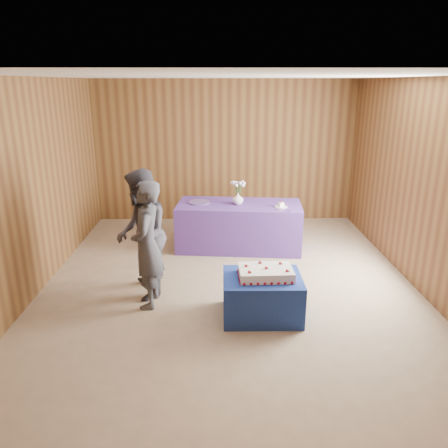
{
  "coord_description": "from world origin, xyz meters",
  "views": [
    {
      "loc": [
        -0.16,
        -5.44,
        2.63
      ],
      "look_at": [
        -0.07,
        0.1,
        0.83
      ],
      "focal_mm": 35.0,
      "sensor_mm": 36.0,
      "label": 1
    }
  ],
  "objects_px": {
    "cake_table": "(262,296)",
    "guest_left": "(147,245)",
    "vase": "(238,199)",
    "sheet_cake": "(266,273)",
    "guest_right": "(142,235)",
    "serving_table": "(239,226)"
  },
  "relations": [
    {
      "from": "guest_right",
      "to": "vase",
      "type": "bearing_deg",
      "value": 131.38
    },
    {
      "from": "cake_table",
      "to": "vase",
      "type": "distance_m",
      "value": 2.32
    },
    {
      "from": "cake_table",
      "to": "serving_table",
      "type": "distance_m",
      "value": 2.27
    },
    {
      "from": "vase",
      "to": "guest_right",
      "type": "bearing_deg",
      "value": -127.5
    },
    {
      "from": "sheet_cake",
      "to": "vase",
      "type": "distance_m",
      "value": 2.27
    },
    {
      "from": "guest_right",
      "to": "guest_left",
      "type": "bearing_deg",
      "value": 10.7
    },
    {
      "from": "serving_table",
      "to": "vase",
      "type": "bearing_deg",
      "value": -136.42
    },
    {
      "from": "cake_table",
      "to": "vase",
      "type": "bearing_deg",
      "value": 95.02
    },
    {
      "from": "guest_left",
      "to": "guest_right",
      "type": "distance_m",
      "value": 0.28
    },
    {
      "from": "guest_left",
      "to": "cake_table",
      "type": "bearing_deg",
      "value": 76.55
    },
    {
      "from": "cake_table",
      "to": "guest_left",
      "type": "xyz_separation_m",
      "value": [
        -1.36,
        0.31,
        0.53
      ]
    },
    {
      "from": "cake_table",
      "to": "serving_table",
      "type": "relative_size",
      "value": 0.45
    },
    {
      "from": "sheet_cake",
      "to": "guest_right",
      "type": "distance_m",
      "value": 1.62
    },
    {
      "from": "cake_table",
      "to": "guest_left",
      "type": "height_order",
      "value": "guest_left"
    },
    {
      "from": "serving_table",
      "to": "vase",
      "type": "distance_m",
      "value": 0.47
    },
    {
      "from": "serving_table",
      "to": "guest_right",
      "type": "relative_size",
      "value": 1.22
    },
    {
      "from": "sheet_cake",
      "to": "guest_left",
      "type": "xyz_separation_m",
      "value": [
        -1.39,
        0.32,
        0.23
      ]
    },
    {
      "from": "serving_table",
      "to": "guest_left",
      "type": "height_order",
      "value": "guest_left"
    },
    {
      "from": "guest_left",
      "to": "guest_right",
      "type": "height_order",
      "value": "guest_right"
    },
    {
      "from": "sheet_cake",
      "to": "guest_right",
      "type": "bearing_deg",
      "value": 156.8
    },
    {
      "from": "serving_table",
      "to": "guest_right",
      "type": "xyz_separation_m",
      "value": [
        -1.3,
        -1.69,
        0.44
      ]
    },
    {
      "from": "sheet_cake",
      "to": "guest_right",
      "type": "xyz_separation_m",
      "value": [
        -1.49,
        0.58,
        0.26
      ]
    }
  ]
}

